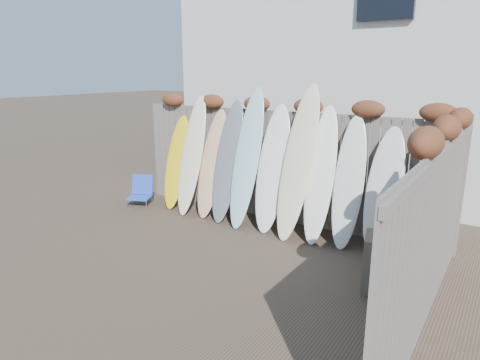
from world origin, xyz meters
The scene contains 17 objects.
ground centered at (0.00, 0.00, 0.00)m, with size 80.00×80.00×0.00m, color #493A2D.
back_fence centered at (0.06, 2.39, 1.18)m, with size 6.05×0.28×2.24m.
right_fence centered at (2.99, 0.25, 1.14)m, with size 0.28×4.40×2.24m.
house centered at (0.50, 6.50, 3.20)m, with size 8.50×5.50×6.33m.
beach_chair centered at (-2.75, 1.68, 0.27)m, with size 0.60×0.62×0.59m.
wooden_crate centered at (2.47, 0.80, 0.36)m, with size 0.61×0.51×0.71m, color brown.
lattice_panel centered at (2.80, 1.03, 0.88)m, with size 0.05×1.18×1.77m, color brown.
surfboard_0 centered at (-2.03, 1.99, 0.91)m, with size 0.49×0.07×1.90m, color yellow.
surfboard_1 centered at (-1.57, 1.92, 1.12)m, with size 0.48×0.07×2.32m, color #EBE8BE.
surfboard_2 centered at (-1.12, 1.96, 1.00)m, with size 0.52×0.07×2.07m, color tan.
surfboard_3 centered at (-0.75, 1.93, 1.08)m, with size 0.51×0.07×2.26m, color slate.
surfboard_4 centered at (-0.31, 1.89, 1.21)m, with size 0.49×0.07×2.52m, color #9BD3E6.
surfboard_5 centered at (0.17, 1.95, 1.07)m, with size 0.55×0.07×2.23m, color white.
surfboard_6 centered at (0.67, 1.88, 1.25)m, with size 0.55×0.07×2.60m, color #FBF5C6.
surfboard_7 centered at (1.05, 1.93, 1.08)m, with size 0.45×0.07×2.25m, color white.
surfboard_8 centered at (1.50, 1.99, 1.02)m, with size 0.46×0.07×2.11m, color silver.
surfboard_9 centered at (2.03, 2.00, 0.94)m, with size 0.53×0.07×1.96m, color silver.
Camera 1 is at (3.59, -4.28, 2.68)m, focal length 32.00 mm.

